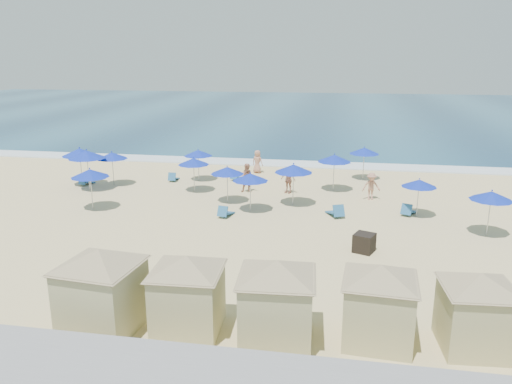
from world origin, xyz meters
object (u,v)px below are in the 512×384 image
(umbrella_4, at_px, (198,153))
(umbrella_5, at_px, (227,170))
(cabana_3, at_px, (380,293))
(umbrella_9, at_px, (364,151))
(umbrella_1, at_px, (87,155))
(cabana_1, at_px, (187,283))
(beachgoer_3, at_px, (257,162))
(cabana_2, at_px, (277,290))
(beachgoer_2, at_px, (371,186))
(umbrella_0, at_px, (80,152))
(beachgoer_1, at_px, (288,180))
(umbrella_10, at_px, (419,183))
(beachgoer_0, at_px, (248,178))
(umbrella_6, at_px, (250,177))
(cabana_4, at_px, (478,301))
(umbrella_3, at_px, (90,173))
(umbrella_11, at_px, (491,196))
(umbrella_12, at_px, (194,161))
(trash_bin, at_px, (364,243))
(umbrella_8, at_px, (294,168))
(umbrella_2, at_px, (112,156))
(umbrella_7, at_px, (334,158))
(cabana_0, at_px, (101,279))

(umbrella_4, xyz_separation_m, umbrella_5, (3.14, -4.83, -0.01))
(cabana_3, height_order, umbrella_9, cabana_3)
(umbrella_1, bearing_deg, cabana_1, -53.12)
(umbrella_4, xyz_separation_m, beachgoer_3, (3.55, 2.92, -1.06))
(cabana_2, xyz_separation_m, cabana_3, (2.94, 0.49, -0.08))
(beachgoer_2, bearing_deg, cabana_1, -122.84)
(umbrella_0, xyz_separation_m, beachgoer_1, (13.46, 0.55, -1.39))
(umbrella_4, xyz_separation_m, umbrella_10, (13.59, -5.64, -0.10))
(umbrella_0, xyz_separation_m, beachgoer_0, (10.97, 0.31, -1.32))
(umbrella_5, bearing_deg, umbrella_6, -42.34)
(beachgoer_0, height_order, beachgoer_1, beachgoer_0)
(cabana_4, bearing_deg, umbrella_3, 148.40)
(umbrella_0, xyz_separation_m, umbrella_5, (10.25, -2.12, -0.33))
(umbrella_11, height_order, umbrella_12, umbrella_11)
(umbrella_6, bearing_deg, trash_bin, -39.63)
(cabana_4, height_order, umbrella_3, cabana_4)
(cabana_3, height_order, umbrella_1, cabana_3)
(umbrella_0, xyz_separation_m, umbrella_6, (11.87, -3.60, -0.31))
(umbrella_8, distance_m, umbrella_12, 6.65)
(umbrella_3, relative_size, beachgoer_1, 1.41)
(umbrella_2, relative_size, umbrella_5, 1.04)
(umbrella_12, distance_m, beachgoer_1, 5.95)
(umbrella_8, bearing_deg, cabana_3, -73.95)
(cabana_4, bearing_deg, umbrella_2, 139.51)
(umbrella_9, distance_m, umbrella_10, 8.29)
(trash_bin, distance_m, cabana_4, 7.62)
(umbrella_7, bearing_deg, cabana_1, -102.76)
(umbrella_0, relative_size, umbrella_4, 1.17)
(umbrella_7, bearing_deg, beachgoer_3, 143.83)
(umbrella_6, bearing_deg, beachgoer_0, 102.93)
(cabana_0, relative_size, umbrella_3, 1.96)
(umbrella_3, relative_size, umbrella_10, 1.13)
(cabana_0, distance_m, beachgoer_1, 17.35)
(umbrella_0, xyz_separation_m, umbrella_8, (14.03, -2.01, -0.10))
(umbrella_8, relative_size, umbrella_12, 1.11)
(cabana_4, bearing_deg, umbrella_1, 143.55)
(umbrella_12, relative_size, beachgoer_3, 1.33)
(cabana_2, height_order, umbrella_0, cabana_2)
(cabana_2, relative_size, umbrella_4, 2.05)
(beachgoer_1, bearing_deg, umbrella_9, 65.80)
(trash_bin, bearing_deg, umbrella_2, 172.10)
(umbrella_1, relative_size, umbrella_3, 1.12)
(umbrella_5, relative_size, beachgoer_1, 1.31)
(umbrella_5, bearing_deg, umbrella_10, -4.41)
(umbrella_12, distance_m, beachgoer_0, 3.50)
(trash_bin, distance_m, umbrella_11, 6.76)
(cabana_1, distance_m, umbrella_6, 12.34)
(trash_bin, bearing_deg, umbrella_11, 50.01)
(umbrella_7, height_order, umbrella_11, umbrella_7)
(cabana_4, xyz_separation_m, umbrella_1, (-19.65, 14.52, 0.80))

